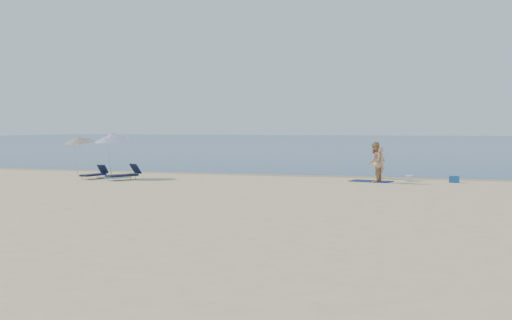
{
  "coord_description": "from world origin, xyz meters",
  "views": [
    {
      "loc": [
        7.94,
        -15.0,
        2.71
      ],
      "look_at": [
        -1.81,
        16.0,
        1.0
      ],
      "focal_mm": 45.0,
      "sensor_mm": 36.0,
      "label": 1
    }
  ],
  "objects_px": {
    "person_right": "(375,162)",
    "umbrella_near": "(113,136)",
    "blue_cooler": "(454,179)",
    "person_left": "(381,163)"
  },
  "relations": [
    {
      "from": "person_left",
      "to": "umbrella_near",
      "type": "xyz_separation_m",
      "value": [
        -13.59,
        -3.44,
        1.34
      ]
    },
    {
      "from": "person_right",
      "to": "blue_cooler",
      "type": "bearing_deg",
      "value": 113.82
    },
    {
      "from": "blue_cooler",
      "to": "umbrella_near",
      "type": "xyz_separation_m",
      "value": [
        -17.21,
        -2.3,
        2.01
      ]
    },
    {
      "from": "person_left",
      "to": "umbrella_near",
      "type": "height_order",
      "value": "umbrella_near"
    },
    {
      "from": "person_left",
      "to": "blue_cooler",
      "type": "bearing_deg",
      "value": -102.47
    },
    {
      "from": "person_left",
      "to": "person_right",
      "type": "xyz_separation_m",
      "value": [
        -0.06,
        -2.18,
        0.15
      ]
    },
    {
      "from": "umbrella_near",
      "to": "blue_cooler",
      "type": "bearing_deg",
      "value": 30.6
    },
    {
      "from": "person_left",
      "to": "umbrella_near",
      "type": "relative_size",
      "value": 0.65
    },
    {
      "from": "person_left",
      "to": "umbrella_near",
      "type": "bearing_deg",
      "value": 109.15
    },
    {
      "from": "person_right",
      "to": "umbrella_near",
      "type": "relative_size",
      "value": 0.76
    }
  ]
}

